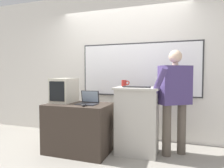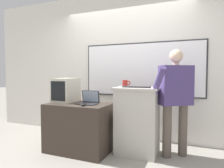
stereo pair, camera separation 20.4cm
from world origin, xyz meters
The scene contains 10 objects.
ground_plane centered at (0.00, 0.00, 0.00)m, with size 30.00×30.00×0.00m, color gray.
back_wall centered at (0.01, 1.22, 1.42)m, with size 6.40×0.17×2.84m.
lectern_podium centered at (0.43, 0.48, 0.52)m, with size 0.67×0.51×1.03m.
side_desk centered at (-0.46, 0.23, 0.38)m, with size 0.99×0.63×0.77m.
person_presenter centered at (0.98, 0.58, 0.93)m, with size 0.62×0.74×1.60m.
laptop centered at (-0.30, 0.26, 0.83)m, with size 0.31×0.25×0.21m.
wireless_keyboard centered at (0.43, 0.41, 1.04)m, with size 0.42×0.12×0.02m.
computer_mouse_by_laptop centered at (-0.27, 0.04, 0.78)m, with size 0.06×0.10×0.03m.
crt_monitor centered at (-0.76, 0.31, 0.97)m, with size 0.33×0.43×0.40m.
coffee_mug centered at (0.17, 0.66, 1.08)m, with size 0.14×0.08×0.10m.
Camera 2 is at (1.23, -2.49, 1.24)m, focal length 32.00 mm.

